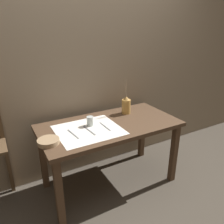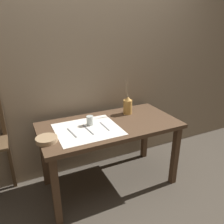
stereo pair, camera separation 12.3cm
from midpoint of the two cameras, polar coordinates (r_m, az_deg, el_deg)
The scene contains 10 objects.
ground_plane at distance 2.55m, azimuth -1.98°, elevation -17.92°, with size 12.00×12.00×0.00m, color #473F35.
stone_wall_back at distance 2.42m, azimuth -7.41°, elevation 11.40°, with size 7.00×0.06×2.40m.
wooden_table at distance 2.21m, azimuth -2.19°, elevation -5.29°, with size 1.38×0.70×0.72m.
linen_cloth at distance 2.05m, azimuth -7.87°, elevation -4.67°, with size 0.59×0.51×0.00m.
pitcher_with_flowers at distance 2.39m, azimuth 2.25°, elevation 1.73°, with size 0.10×0.10×0.40m.
wooden_bowl at distance 1.90m, azimuth -18.08°, elevation -7.36°, with size 0.18×0.18×0.04m.
glass_tumbler_near at distance 2.12m, azimuth -7.39°, elevation -2.39°, with size 0.07×0.07×0.09m.
fork_outer at distance 2.00m, azimuth -11.88°, elevation -5.64°, with size 0.04×0.21×0.00m.
spoon_outer at distance 2.08m, azimuth -8.39°, elevation -4.20°, with size 0.04×0.22×0.02m.
fork_inner at distance 2.10m, azimuth -3.52°, elevation -3.78°, with size 0.02×0.21×0.00m.
Camera 1 is at (-0.94, -1.73, 1.62)m, focal length 35.00 mm.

